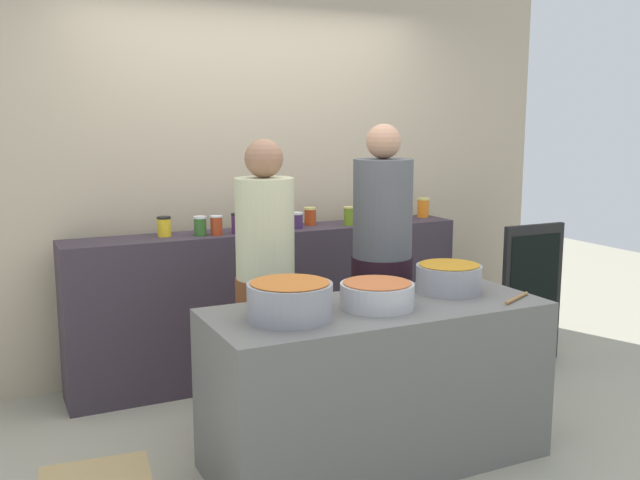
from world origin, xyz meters
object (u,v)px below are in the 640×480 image
(preserve_jar_7, at_px, (310,216))
(wooden_spoon, at_px, (517,298))
(preserve_jar_3, at_px, (238,223))
(chalkboard_sign, at_px, (532,294))
(cooking_pot_center, at_px, (377,295))
(cook_in_cap, at_px, (382,283))
(preserve_jar_4, at_px, (255,221))
(preserve_jar_6, at_px, (297,220))
(preserve_jar_10, at_px, (408,211))
(preserve_jar_2, at_px, (216,225))
(preserve_jar_1, at_px, (200,226))
(preserve_jar_5, at_px, (277,220))
(preserve_jar_11, at_px, (423,207))
(cooking_pot_left, at_px, (290,301))
(preserve_jar_9, at_px, (369,214))
(cook_with_tongs, at_px, (266,303))
(cooking_pot_right, at_px, (449,278))
(preserve_jar_8, at_px, (349,216))

(preserve_jar_7, bearing_deg, wooden_spoon, -77.10)
(preserve_jar_3, relative_size, chalkboard_sign, 0.13)
(preserve_jar_7, distance_m, cooking_pot_center, 1.53)
(cook_in_cap, bearing_deg, cooking_pot_center, -122.65)
(preserve_jar_4, relative_size, preserve_jar_6, 1.00)
(preserve_jar_10, xyz_separation_m, chalkboard_sign, (0.69, -0.56, -0.56))
(preserve_jar_3, bearing_deg, preserve_jar_2, -176.96)
(preserve_jar_7, bearing_deg, cook_in_cap, -86.63)
(preserve_jar_1, relative_size, preserve_jar_4, 1.13)
(preserve_jar_2, distance_m, preserve_jar_5, 0.45)
(preserve_jar_11, xyz_separation_m, cooking_pot_left, (-1.73, -1.48, -0.17))
(preserve_jar_1, height_order, preserve_jar_3, preserve_jar_3)
(cooking_pot_center, xyz_separation_m, wooden_spoon, (0.72, -0.18, -0.05))
(preserve_jar_10, bearing_deg, preserve_jar_6, -178.90)
(preserve_jar_3, relative_size, preserve_jar_4, 1.19)
(preserve_jar_6, xyz_separation_m, preserve_jar_9, (0.61, 0.09, -0.00))
(preserve_jar_4, distance_m, cook_with_tongs, 0.99)
(preserve_jar_4, bearing_deg, cooking_pot_center, -87.31)
(preserve_jar_4, bearing_deg, preserve_jar_6, -21.51)
(preserve_jar_3, height_order, cook_in_cap, cook_in_cap)
(preserve_jar_3, distance_m, cook_with_tongs, 0.85)
(preserve_jar_10, relative_size, chalkboard_sign, 0.12)
(preserve_jar_1, xyz_separation_m, cooking_pot_right, (0.98, -1.27, -0.17))
(preserve_jar_11, xyz_separation_m, cook_in_cap, (-0.88, -0.88, -0.31))
(preserve_jar_5, distance_m, preserve_jar_9, 0.74)
(preserve_jar_2, xyz_separation_m, cook_with_tongs, (0.03, -0.77, -0.32))
(preserve_jar_3, height_order, preserve_jar_7, preserve_jar_3)
(preserve_jar_5, distance_m, cooking_pot_left, 1.52)
(preserve_jar_1, relative_size, cook_with_tongs, 0.08)
(preserve_jar_8, xyz_separation_m, cooking_pot_center, (-0.57, -1.36, -0.19))
(cooking_pot_center, distance_m, cook_in_cap, 0.72)
(preserve_jar_7, relative_size, cook_in_cap, 0.07)
(preserve_jar_4, xyz_separation_m, preserve_jar_7, (0.40, -0.00, 0.01))
(preserve_jar_4, relative_size, preserve_jar_7, 0.89)
(preserve_jar_11, bearing_deg, preserve_jar_10, -156.35)
(preserve_jar_8, height_order, preserve_jar_9, preserve_jar_8)
(preserve_jar_1, height_order, cooking_pot_left, preserve_jar_1)
(preserve_jar_5, distance_m, preserve_jar_6, 0.13)
(preserve_jar_11, bearing_deg, preserve_jar_9, -179.66)
(preserve_jar_9, xyz_separation_m, cook_in_cap, (-0.41, -0.88, -0.29))
(cooking_pot_center, xyz_separation_m, cooking_pot_right, (0.50, 0.10, 0.01))
(preserve_jar_1, bearing_deg, preserve_jar_5, 4.15)
(preserve_jar_7, bearing_deg, preserve_jar_5, -165.63)
(cooking_pot_center, bearing_deg, preserve_jar_10, 52.37)
(cook_in_cap, bearing_deg, preserve_jar_9, 64.95)
(cooking_pot_left, relative_size, cooking_pot_center, 1.09)
(preserve_jar_1, bearing_deg, preserve_jar_7, 7.65)
(preserve_jar_7, relative_size, chalkboard_sign, 0.12)
(preserve_jar_3, relative_size, cook_with_tongs, 0.08)
(preserve_jar_7, distance_m, preserve_jar_11, 0.93)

